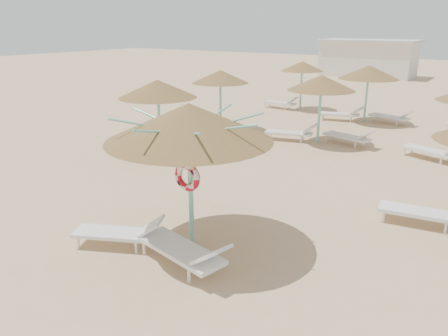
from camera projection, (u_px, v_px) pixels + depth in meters
The scene contains 6 objects.
ground at pixel (167, 244), 9.48m from camera, with size 120.00×120.00×0.00m, color tan.
main_palapa at pixel (189, 123), 8.73m from camera, with size 3.42×3.42×3.07m.
lounger_main_a at pixel (122, 232), 9.29m from camera, with size 1.99×1.34×0.70m.
lounger_main_b at pixel (185, 250), 8.45m from camera, with size 2.28×1.10×0.80m.
palapa_field at pixel (365, 89), 15.92m from camera, with size 19.76×14.36×2.71m.
service_hut at pixel (368, 58), 39.79m from camera, with size 8.40×4.40×3.25m.
Camera 1 is at (5.74, -6.37, 4.54)m, focal length 35.00 mm.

